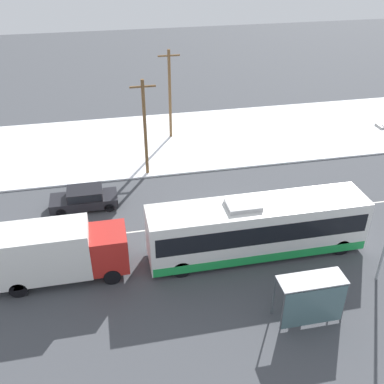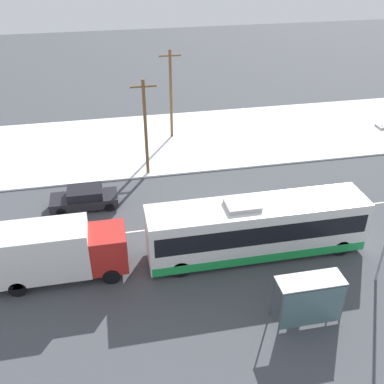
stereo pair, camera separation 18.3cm
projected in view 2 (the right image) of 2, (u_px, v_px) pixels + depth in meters
ground_plane at (223, 221)px, 28.57m from camera, size 120.00×120.00×0.00m
snow_lot at (186, 139)px, 39.14m from camera, size 80.00×12.13×0.12m
lane_marking_center at (223, 221)px, 28.57m from camera, size 60.00×0.12×0.00m
city_bus at (257, 228)px, 25.01m from camera, size 12.26×2.57×3.50m
box_truck at (52, 251)px, 23.20m from camera, size 7.25×2.30×3.20m
sedan_car at (85, 197)px, 29.60m from camera, size 4.37×1.80×1.41m
pedestrian_at_stop at (302, 287)px, 21.95m from camera, size 0.62×0.28×1.73m
bus_shelter at (311, 296)px, 20.55m from camera, size 3.15×1.20×2.40m
utility_pole_roadside at (146, 127)px, 31.94m from camera, size 1.80×0.24×7.26m
utility_pole_snowlot at (171, 93)px, 37.54m from camera, size 1.80×0.24×7.63m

